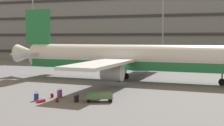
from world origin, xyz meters
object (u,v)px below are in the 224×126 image
Objects in this scene: suitcase_small at (41,101)px; backpack_upright at (57,100)px; baggage_cart at (99,97)px; suitcase_navy at (36,97)px; backpack_scuffed at (52,96)px; airliner at (128,59)px; suitcase_black at (60,94)px; suitcase_purple at (76,99)px.

backpack_upright is at bearing 14.55° from suitcase_small.
suitcase_navy is at bearing -167.35° from baggage_cart.
baggage_cart reaches higher than backpack_scuffed.
airliner reaches higher than suitcase_small.
suitcase_small is 5.60m from baggage_cart.
airliner is 15.08m from suitcase_black.
suitcase_black is at bearing 22.17° from backpack_scuffed.
suitcase_black reaches higher than suitcase_purple.
backpack_upright is at bearing -99.41° from airliner.
baggage_cart is at bearing -3.76° from backpack_scuffed.
suitcase_black is 0.31× the size of baggage_cart.
backpack_scuffed is at bearing 128.92° from backpack_upright.
suitcase_small is at bearing -105.23° from suitcase_black.
airliner is at bearing 73.88° from backpack_scuffed.
suitcase_black is 4.62m from baggage_cart.
suitcase_black is 2.30m from backpack_upright.
backpack_scuffed is at bearing -157.83° from suitcase_black.
backpack_scuffed is at bearing 64.43° from suitcase_navy.
airliner is 72.90× the size of backpack_upright.
suitcase_navy is at bearing -173.72° from suitcase_purple.
backpack_upright is (2.32, -0.15, -0.14)m from suitcase_navy.
airliner is 38.05× the size of suitcase_black.
backpack_scuffed is at bearing -106.12° from airliner.
airliner is 74.10× the size of backpack_scuffed.
backpack_upright reaches higher than backpack_scuffed.
backpack_upright is (1.49, 0.39, 0.10)m from suitcase_small.
backpack_scuffed is (-3.28, 1.26, -0.14)m from suitcase_purple.
airliner is at bearing 80.59° from backpack_upright.
airliner is 15.56m from backpack_scuffed.
baggage_cart is at bearing 21.86° from backpack_upright.
baggage_cart is (1.03, -15.03, -2.75)m from airliner.
backpack_upright is (-2.74, -16.54, -2.95)m from airliner.
backpack_scuffed is 0.16× the size of baggage_cart.
suitcase_purple reaches higher than suitcase_small.
suitcase_purple is at bearing 6.28° from suitcase_navy.
airliner is 11.64× the size of baggage_cart.
airliner is at bearing 93.92° from baggage_cart.
airliner reaches higher than suitcase_black.
suitcase_purple is at bearing 18.52° from backpack_upright.
suitcase_black reaches higher than suitcase_small.
suitcase_purple is 0.95× the size of suitcase_small.
suitcase_navy reaches higher than backpack_upright.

